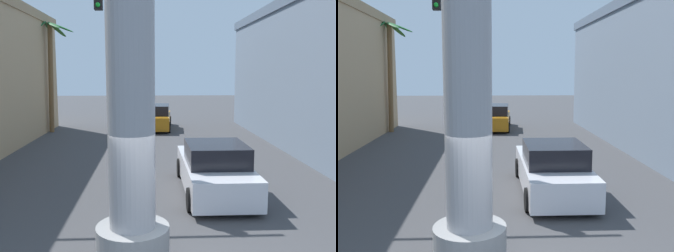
% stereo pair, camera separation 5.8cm
% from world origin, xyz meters
% --- Properties ---
extents(ground_plane, '(88.20, 88.20, 0.00)m').
position_xyz_m(ground_plane, '(0.00, 10.00, 0.00)').
color(ground_plane, '#424244').
extents(car_lead, '(1.99, 4.81, 1.56)m').
position_xyz_m(car_lead, '(1.46, 5.43, 0.70)').
color(car_lead, black).
rests_on(car_lead, ground).
extents(car_far, '(2.25, 4.78, 1.56)m').
position_xyz_m(car_far, '(-0.14, 18.53, 0.74)').
color(car_far, black).
rests_on(car_far, ground).
extents(palm_tree_far_left, '(3.17, 2.91, 6.69)m').
position_xyz_m(palm_tree_far_left, '(-6.50, 17.58, 4.57)').
color(palm_tree_far_left, brown).
rests_on(palm_tree_far_left, ground).
extents(pedestrian_mid_right, '(0.48, 0.48, 1.62)m').
position_xyz_m(pedestrian_mid_right, '(6.04, 7.67, 0.94)').
color(pedestrian_mid_right, '#1E233F').
rests_on(pedestrian_mid_right, ground).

